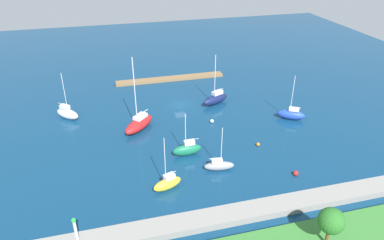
% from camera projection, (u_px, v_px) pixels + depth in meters
% --- Properties ---
extents(water, '(160.00, 160.00, 0.00)m').
position_uv_depth(water, '(181.00, 105.00, 78.45)').
color(water, navy).
rests_on(water, ground).
extents(pier_dock, '(27.80, 2.49, 0.64)m').
position_uv_depth(pier_dock, '(170.00, 79.00, 91.31)').
color(pier_dock, olive).
rests_on(pier_dock, ground).
extents(breakwater, '(67.67, 3.24, 1.02)m').
position_uv_depth(breakwater, '(240.00, 213.00, 47.90)').
color(breakwater, gray).
rests_on(breakwater, ground).
extents(harbor_beacon, '(0.56, 0.56, 3.73)m').
position_uv_depth(harbor_beacon, '(75.00, 228.00, 41.94)').
color(harbor_beacon, silver).
rests_on(harbor_beacon, breakwater).
extents(park_tree_mideast, '(3.19, 3.19, 5.24)m').
position_uv_depth(park_tree_mideast, '(331.00, 221.00, 41.22)').
color(park_tree_mideast, brown).
rests_on(park_tree_mideast, shoreline_park).
extents(sailboat_blue_by_breakwater, '(5.76, 4.51, 9.44)m').
position_uv_depth(sailboat_blue_by_breakwater, '(291.00, 114.00, 72.16)').
color(sailboat_blue_by_breakwater, '#2347B2').
rests_on(sailboat_blue_by_breakwater, water).
extents(sailboat_navy_near_pier, '(7.04, 4.63, 11.36)m').
position_uv_depth(sailboat_navy_near_pier, '(216.00, 99.00, 78.42)').
color(sailboat_navy_near_pier, '#141E4C').
rests_on(sailboat_navy_near_pier, water).
extents(sailboat_red_center_basin, '(7.33, 7.48, 14.73)m').
position_uv_depth(sailboat_red_center_basin, '(139.00, 124.00, 68.35)').
color(sailboat_red_center_basin, red).
rests_on(sailboat_red_center_basin, water).
extents(sailboat_gray_lone_south, '(5.06, 2.18, 7.84)m').
position_uv_depth(sailboat_gray_lone_south, '(219.00, 165.00, 57.03)').
color(sailboat_gray_lone_south, gray).
rests_on(sailboat_gray_lone_south, water).
extents(sailboat_white_inner_mooring, '(5.27, 4.93, 10.03)m').
position_uv_depth(sailboat_white_inner_mooring, '(67.00, 113.00, 72.30)').
color(sailboat_white_inner_mooring, white).
rests_on(sailboat_white_inner_mooring, water).
extents(sailboat_yellow_far_north, '(4.88, 2.98, 8.99)m').
position_uv_depth(sailboat_yellow_far_north, '(167.00, 183.00, 52.80)').
color(sailboat_yellow_far_north, yellow).
rests_on(sailboat_yellow_far_north, water).
extents(sailboat_green_along_channel, '(5.12, 1.82, 8.01)m').
position_uv_depth(sailboat_green_along_channel, '(187.00, 149.00, 60.69)').
color(sailboat_green_along_channel, '#19724C').
rests_on(sailboat_green_along_channel, water).
extents(mooring_buoy_white, '(0.75, 0.75, 0.75)m').
position_uv_depth(mooring_buoy_white, '(212.00, 121.00, 71.13)').
color(mooring_buoy_white, white).
rests_on(mooring_buoy_white, water).
extents(mooring_buoy_red, '(0.82, 0.82, 0.82)m').
position_uv_depth(mooring_buoy_red, '(296.00, 173.00, 55.92)').
color(mooring_buoy_red, red).
rests_on(mooring_buoy_red, water).
extents(mooring_buoy_orange, '(0.66, 0.66, 0.66)m').
position_uv_depth(mooring_buoy_orange, '(258.00, 144.00, 63.55)').
color(mooring_buoy_orange, orange).
rests_on(mooring_buoy_orange, water).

